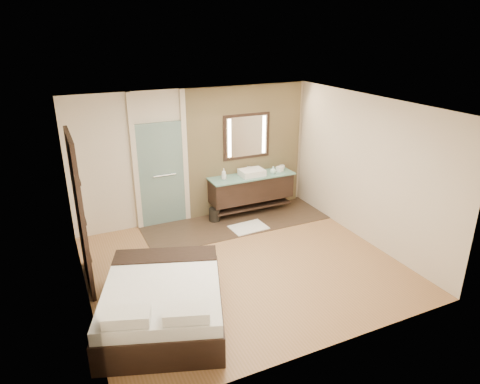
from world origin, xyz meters
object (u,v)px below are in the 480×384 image
bed (163,302)px  mirror_unit (247,136)px  vanity (251,188)px  waste_bin (215,215)px

bed → mirror_unit: bearing=67.4°
vanity → mirror_unit: bearing=90.0°
bed → waste_bin: bed is taller
vanity → bed: (-2.71, -2.79, -0.27)m
mirror_unit → waste_bin: (-0.88, -0.31, -1.51)m
vanity → waste_bin: vanity is taller
vanity → waste_bin: size_ratio=6.50×
vanity → bed: 3.90m
vanity → mirror_unit: size_ratio=1.75×
mirror_unit → waste_bin: mirror_unit is taller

